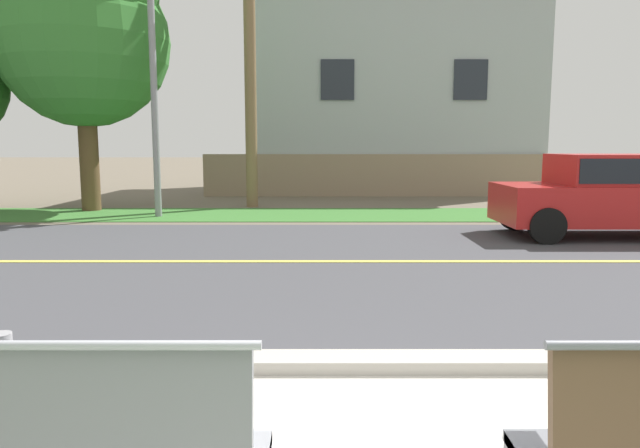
% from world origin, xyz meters
% --- Properties ---
extents(ground_plane, '(140.00, 140.00, 0.00)m').
position_xyz_m(ground_plane, '(0.00, 8.00, 0.00)').
color(ground_plane, '#665B4C').
extents(curb_edge, '(44.00, 0.30, 0.11)m').
position_xyz_m(curb_edge, '(0.00, 2.35, 0.06)').
color(curb_edge, '#ADA89E').
rests_on(curb_edge, ground_plane).
extents(street_asphalt, '(52.00, 8.00, 0.01)m').
position_xyz_m(street_asphalt, '(0.00, 6.50, 0.00)').
color(street_asphalt, '#424247').
rests_on(street_asphalt, ground_plane).
extents(road_centre_line, '(48.00, 0.14, 0.01)m').
position_xyz_m(road_centre_line, '(0.00, 6.50, 0.01)').
color(road_centre_line, '#E0CC4C').
rests_on(road_centre_line, ground_plane).
extents(far_verge_grass, '(48.00, 2.80, 0.02)m').
position_xyz_m(far_verge_grass, '(0.00, 12.32, 0.01)').
color(far_verge_grass, '#38702D').
rests_on(far_verge_grass, ground_plane).
extents(car_red_near, '(4.30, 1.86, 1.54)m').
position_xyz_m(car_red_near, '(5.23, 8.90, 0.85)').
color(car_red_near, red).
rests_on(car_red_near, ground_plane).
extents(streetlamp, '(0.24, 2.10, 7.56)m').
position_xyz_m(streetlamp, '(-4.17, 12.11, 4.29)').
color(streetlamp, gray).
rests_on(streetlamp, ground_plane).
extents(shade_tree_left, '(4.30, 4.30, 7.10)m').
position_xyz_m(shade_tree_left, '(-6.15, 13.17, 4.61)').
color(shade_tree_left, brown).
rests_on(shade_tree_left, ground_plane).
extents(garden_wall, '(13.00, 0.36, 1.40)m').
position_xyz_m(garden_wall, '(2.32, 17.64, 0.70)').
color(garden_wall, gray).
rests_on(garden_wall, ground_plane).
extents(house_across_street, '(10.47, 6.91, 7.54)m').
position_xyz_m(house_across_street, '(2.45, 20.84, 3.82)').
color(house_across_street, '#A3ADB2').
rests_on(house_across_street, ground_plane).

